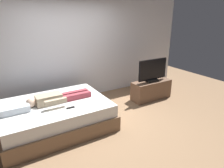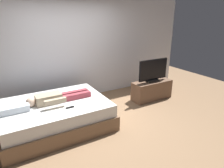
# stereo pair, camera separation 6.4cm
# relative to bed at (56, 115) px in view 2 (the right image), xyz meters

# --- Properties ---
(ground_plane) EXTENTS (10.00, 10.00, 0.00)m
(ground_plane) POSITION_rel_bed_xyz_m (0.73, -0.44, -0.26)
(ground_plane) COLOR #8C6B4C
(back_wall) EXTENTS (6.40, 0.10, 2.80)m
(back_wall) POSITION_rel_bed_xyz_m (1.13, 1.26, 1.14)
(back_wall) COLOR silver
(back_wall) RESTS_ON ground
(bed) EXTENTS (2.06, 1.56, 0.54)m
(bed) POSITION_rel_bed_xyz_m (0.00, 0.00, 0.00)
(bed) COLOR brown
(bed) RESTS_ON ground
(pillow) EXTENTS (0.48, 0.34, 0.12)m
(pillow) POSITION_rel_bed_xyz_m (-0.71, 0.00, 0.34)
(pillow) COLOR white
(pillow) RESTS_ON bed
(person) EXTENTS (1.26, 0.46, 0.18)m
(person) POSITION_rel_bed_xyz_m (0.03, 0.02, 0.36)
(person) COLOR tan
(person) RESTS_ON bed
(remote) EXTENTS (0.15, 0.04, 0.02)m
(remote) POSITION_rel_bed_xyz_m (0.18, -0.39, 0.29)
(remote) COLOR black
(remote) RESTS_ON bed
(tv_stand) EXTENTS (1.10, 0.40, 0.50)m
(tv_stand) POSITION_rel_bed_xyz_m (2.61, 0.12, -0.01)
(tv_stand) COLOR brown
(tv_stand) RESTS_ON ground
(tv) EXTENTS (0.88, 0.20, 0.59)m
(tv) POSITION_rel_bed_xyz_m (2.61, 0.12, 0.52)
(tv) COLOR black
(tv) RESTS_ON tv_stand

